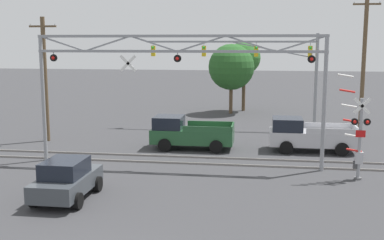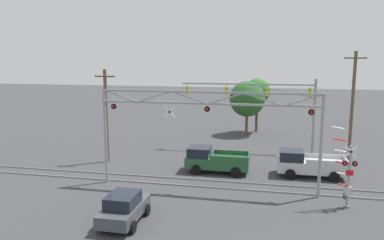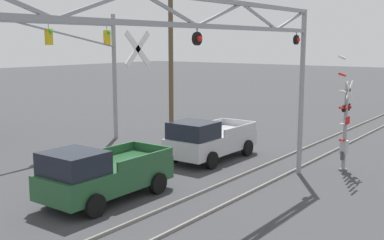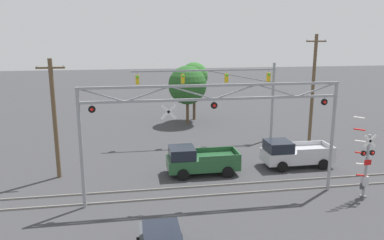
# 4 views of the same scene
# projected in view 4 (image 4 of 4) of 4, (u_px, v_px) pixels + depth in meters

# --- Properties ---
(rail_track_near) EXTENTS (80.00, 0.08, 0.10)m
(rail_track_near) POSITION_uv_depth(u_px,v_px,m) (212.00, 195.00, 22.48)
(rail_track_near) COLOR gray
(rail_track_near) RESTS_ON ground_plane
(rail_track_far) EXTENTS (80.00, 0.08, 0.10)m
(rail_track_far) POSITION_uv_depth(u_px,v_px,m) (207.00, 186.00, 23.86)
(rail_track_far) COLOR gray
(rail_track_far) RESTS_ON ground_plane
(crossing_gantry) EXTENTS (14.93, 0.26, 6.79)m
(crossing_gantry) POSITION_uv_depth(u_px,v_px,m) (214.00, 115.00, 21.09)
(crossing_gantry) COLOR gray
(crossing_gantry) RESTS_ON ground_plane
(crossing_signal_mast) EXTENTS (1.59, 0.35, 4.99)m
(crossing_signal_mast) POSITION_uv_depth(u_px,v_px,m) (365.00, 167.00, 21.89)
(crossing_signal_mast) COLOR gray
(crossing_signal_mast) RESTS_ON ground_plane
(traffic_signal_span) EXTENTS (12.75, 0.39, 7.05)m
(traffic_signal_span) POSITION_uv_depth(u_px,v_px,m) (236.00, 86.00, 33.12)
(traffic_signal_span) COLOR gray
(traffic_signal_span) RESTS_ON ground_plane
(pickup_truck_lead) EXTENTS (4.94, 2.31, 1.98)m
(pickup_truck_lead) POSITION_uv_depth(u_px,v_px,m) (199.00, 161.00, 25.87)
(pickup_truck_lead) COLOR #23512D
(pickup_truck_lead) RESTS_ON ground_plane
(pickup_truck_following) EXTENTS (5.03, 2.31, 1.98)m
(pickup_truck_following) POSITION_uv_depth(u_px,v_px,m) (294.00, 154.00, 27.39)
(pickup_truck_following) COLOR #B7B7BC
(pickup_truck_following) RESTS_ON ground_plane
(utility_pole_left) EXTENTS (1.80, 0.28, 8.01)m
(utility_pole_left) POSITION_uv_depth(u_px,v_px,m) (55.00, 118.00, 24.57)
(utility_pole_left) COLOR brown
(utility_pole_left) RESTS_ON ground_plane
(utility_pole_right) EXTENTS (1.80, 0.28, 9.53)m
(utility_pole_right) POSITION_uv_depth(u_px,v_px,m) (313.00, 88.00, 32.49)
(utility_pole_right) COLOR brown
(utility_pole_right) RESTS_ON ground_plane
(background_tree_beyond_span) EXTENTS (4.13, 4.13, 6.28)m
(background_tree_beyond_span) POSITION_uv_depth(u_px,v_px,m) (187.00, 85.00, 39.95)
(background_tree_beyond_span) COLOR brown
(background_tree_beyond_span) RESTS_ON ground_plane
(background_tree_far_left_verge) EXTENTS (3.05, 3.05, 6.50)m
(background_tree_far_left_verge) POSITION_uv_depth(u_px,v_px,m) (194.00, 76.00, 41.78)
(background_tree_far_left_verge) COLOR brown
(background_tree_far_left_verge) RESTS_ON ground_plane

